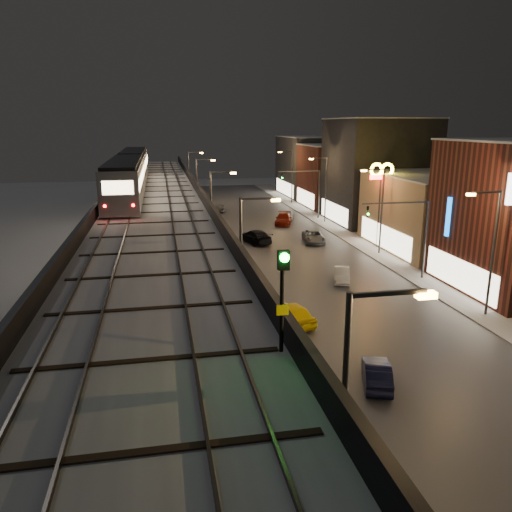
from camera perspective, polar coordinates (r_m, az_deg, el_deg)
ground at (r=22.04m, az=6.22°, el=-22.32°), size 220.00×220.00×0.00m
road_surface at (r=54.95m, az=3.08°, el=0.81°), size 17.00×120.00×0.06m
sidewalk_right at (r=58.12m, az=12.70°, el=1.28°), size 4.00×120.00×0.14m
under_viaduct_pavement at (r=53.40m, az=-11.13°, el=0.14°), size 11.00×120.00×0.06m
elevated_viaduct at (r=49.18m, az=-11.44°, el=5.53°), size 9.00×100.00×6.30m
viaduct_trackbed at (r=49.19m, az=-11.49°, el=6.44°), size 8.40×100.00×0.32m
viaduct_parapet_streetside at (r=49.30m, az=-6.42°, el=7.20°), size 0.30×100.00×1.10m
viaduct_parapet_far at (r=49.39m, az=-16.59°, el=6.70°), size 0.30×100.00×1.10m
building_c at (r=57.68m, az=20.05°, el=4.71°), size 12.20×15.20×8.16m
building_d at (r=71.39m, az=13.71°, el=9.39°), size 12.20×13.20×14.16m
building_e at (r=84.46m, az=9.69°, el=9.00°), size 12.20×12.20×10.16m
building_f at (r=97.60m, az=6.81°, el=10.15°), size 12.20×16.20×11.16m
streetlight_left_0 at (r=15.08m, az=10.97°, el=-17.68°), size 2.57×0.28×9.00m
streetlight_left_1 at (r=31.21m, az=-1.23°, el=-0.14°), size 2.57×0.28×9.00m
streetlight_right_1 at (r=37.96m, az=25.22°, el=1.13°), size 2.56×0.28×9.00m
streetlight_left_2 at (r=48.66m, az=-4.82°, el=5.22°), size 2.57×0.28×9.00m
streetlight_right_2 at (r=53.25m, az=13.94°, el=5.66°), size 2.56×0.28×9.00m
streetlight_left_3 at (r=66.41m, az=-6.53°, el=7.73°), size 2.57×0.28×9.00m
streetlight_right_3 at (r=69.84m, az=7.78°, el=8.03°), size 2.56×0.28×9.00m
streetlight_left_4 at (r=84.27m, az=-7.52°, el=9.18°), size 2.57×0.28×9.00m
streetlight_right_4 at (r=87.00m, az=3.98°, el=9.44°), size 2.56×0.28×9.00m
traffic_light_rig_a at (r=45.06m, az=17.58°, el=2.86°), size 6.10×0.34×7.00m
traffic_light_rig_b at (r=72.49m, az=6.33°, el=7.73°), size 6.10×0.34×7.00m
subway_train at (r=56.25m, az=-14.14°, el=9.39°), size 3.03×36.62×3.62m
rail_signal at (r=14.48m, az=3.09°, el=-2.86°), size 0.37×0.44×3.19m
car_taxi at (r=34.34m, az=4.02°, el=-6.63°), size 2.95×4.75×1.51m
car_near_white at (r=27.52m, az=13.63°, el=-13.00°), size 2.53×4.09×1.27m
car_mid_silver at (r=55.88m, az=-3.52°, el=1.78°), size 3.16×5.58×1.47m
car_mid_dark at (r=57.38m, az=-0.08°, el=2.19°), size 3.52×5.65×1.53m
car_far_white at (r=78.70m, az=-4.19°, el=5.51°), size 2.12×4.04×1.31m
car_onc_silver at (r=43.89m, az=9.76°, el=-2.20°), size 2.42×3.93×1.22m
car_onc_dark at (r=58.05m, az=6.59°, el=2.15°), size 3.01×5.19×1.36m
car_onc_white at (r=68.42m, az=3.16°, el=4.20°), size 3.56×5.52×1.49m
car_onc_red at (r=71.80m, az=3.64°, el=4.61°), size 2.52×4.02×1.27m
sign_mcdonalds at (r=55.95m, az=14.12°, el=8.42°), size 2.77×0.42×9.35m
sign_carwash at (r=44.81m, az=21.70°, el=3.39°), size 1.45×0.35×7.50m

